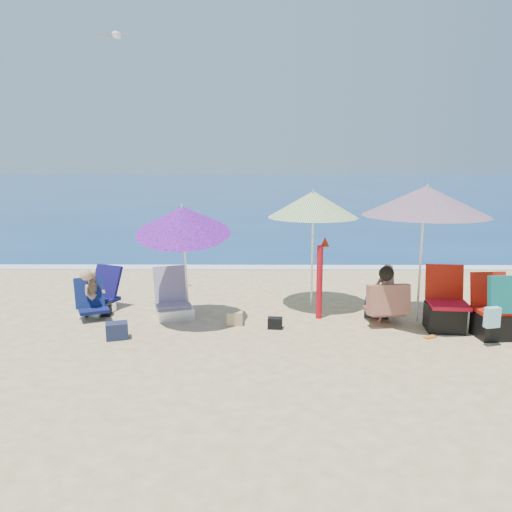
{
  "coord_description": "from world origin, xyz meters",
  "views": [
    {
      "loc": [
        -0.24,
        -7.25,
        2.68
      ],
      "look_at": [
        -0.3,
        1.0,
        1.1
      ],
      "focal_mm": 35.5,
      "sensor_mm": 36.0,
      "label": 1
    }
  ],
  "objects_px": {
    "person_left": "(93,295)",
    "chair_rainbow": "(173,304)",
    "umbrella_striped": "(313,204)",
    "furled_umbrella": "(321,274)",
    "chair_navy": "(98,300)",
    "seagull": "(116,35)",
    "person_center": "(386,296)",
    "camp_chair_right": "(495,315)",
    "umbrella_blue": "(183,220)",
    "camp_chair_left": "(445,311)",
    "umbrella_turquoise": "(426,201)"
  },
  "relations": [
    {
      "from": "person_left",
      "to": "chair_rainbow",
      "type": "bearing_deg",
      "value": 3.83
    },
    {
      "from": "umbrella_striped",
      "to": "furled_umbrella",
      "type": "bearing_deg",
      "value": -82.72
    },
    {
      "from": "chair_navy",
      "to": "seagull",
      "type": "relative_size",
      "value": 1.46
    },
    {
      "from": "chair_rainbow",
      "to": "person_center",
      "type": "xyz_separation_m",
      "value": [
        3.57,
        -0.42,
        0.27
      ]
    },
    {
      "from": "chair_navy",
      "to": "furled_umbrella",
      "type": "bearing_deg",
      "value": -5.48
    },
    {
      "from": "umbrella_striped",
      "to": "person_center",
      "type": "relative_size",
      "value": 2.16
    },
    {
      "from": "chair_rainbow",
      "to": "umbrella_striped",
      "type": "bearing_deg",
      "value": 12.79
    },
    {
      "from": "chair_navy",
      "to": "camp_chair_right",
      "type": "relative_size",
      "value": 0.89
    },
    {
      "from": "umbrella_blue",
      "to": "camp_chair_left",
      "type": "bearing_deg",
      "value": -3.66
    },
    {
      "from": "chair_rainbow",
      "to": "camp_chair_right",
      "type": "xyz_separation_m",
      "value": [
        5.06,
        -1.07,
        0.15
      ]
    },
    {
      "from": "umbrella_turquoise",
      "to": "person_center",
      "type": "xyz_separation_m",
      "value": [
        -0.55,
        -0.02,
        -1.55
      ]
    },
    {
      "from": "chair_rainbow",
      "to": "person_left",
      "type": "bearing_deg",
      "value": -176.17
    },
    {
      "from": "chair_navy",
      "to": "camp_chair_left",
      "type": "bearing_deg",
      "value": -9.5
    },
    {
      "from": "umbrella_turquoise",
      "to": "camp_chair_left",
      "type": "height_order",
      "value": "umbrella_turquoise"
    },
    {
      "from": "person_left",
      "to": "umbrella_blue",
      "type": "bearing_deg",
      "value": -11.47
    },
    {
      "from": "chair_rainbow",
      "to": "camp_chair_right",
      "type": "bearing_deg",
      "value": -11.96
    },
    {
      "from": "umbrella_turquoise",
      "to": "chair_rainbow",
      "type": "bearing_deg",
      "value": 174.47
    },
    {
      "from": "camp_chair_right",
      "to": "person_center",
      "type": "bearing_deg",
      "value": 156.36
    },
    {
      "from": "chair_rainbow",
      "to": "person_center",
      "type": "bearing_deg",
      "value": -6.71
    },
    {
      "from": "umbrella_striped",
      "to": "furled_umbrella",
      "type": "distance_m",
      "value": 1.3
    },
    {
      "from": "furled_umbrella",
      "to": "umbrella_blue",
      "type": "bearing_deg",
      "value": -171.62
    },
    {
      "from": "person_center",
      "to": "umbrella_blue",
      "type": "bearing_deg",
      "value": -179.99
    },
    {
      "from": "camp_chair_left",
      "to": "seagull",
      "type": "height_order",
      "value": "seagull"
    },
    {
      "from": "umbrella_turquoise",
      "to": "camp_chair_right",
      "type": "height_order",
      "value": "umbrella_turquoise"
    },
    {
      "from": "furled_umbrella",
      "to": "camp_chair_left",
      "type": "height_order",
      "value": "furled_umbrella"
    },
    {
      "from": "chair_navy",
      "to": "person_left",
      "type": "xyz_separation_m",
      "value": [
        0.04,
        -0.38,
        0.19
      ]
    },
    {
      "from": "camp_chair_left",
      "to": "camp_chair_right",
      "type": "bearing_deg",
      "value": -31.92
    },
    {
      "from": "seagull",
      "to": "furled_umbrella",
      "type": "bearing_deg",
      "value": -19.08
    },
    {
      "from": "furled_umbrella",
      "to": "person_left",
      "type": "height_order",
      "value": "furled_umbrella"
    },
    {
      "from": "seagull",
      "to": "person_left",
      "type": "bearing_deg",
      "value": -102.62
    },
    {
      "from": "chair_navy",
      "to": "camp_chair_left",
      "type": "xyz_separation_m",
      "value": [
        5.84,
        -0.98,
        0.1
      ]
    },
    {
      "from": "person_center",
      "to": "umbrella_striped",
      "type": "bearing_deg",
      "value": 139.15
    },
    {
      "from": "umbrella_blue",
      "to": "seagull",
      "type": "relative_size",
      "value": 3.38
    },
    {
      "from": "furled_umbrella",
      "to": "person_center",
      "type": "height_order",
      "value": "furled_umbrella"
    },
    {
      "from": "furled_umbrella",
      "to": "person_left",
      "type": "distance_m",
      "value": 3.9
    },
    {
      "from": "furled_umbrella",
      "to": "umbrella_turquoise",
      "type": "bearing_deg",
      "value": -11.06
    },
    {
      "from": "chair_navy",
      "to": "chair_rainbow",
      "type": "height_order",
      "value": "chair_rainbow"
    },
    {
      "from": "chair_navy",
      "to": "seagull",
      "type": "bearing_deg",
      "value": 70.03
    },
    {
      "from": "seagull",
      "to": "chair_rainbow",
      "type": "bearing_deg",
      "value": -47.08
    },
    {
      "from": "furled_umbrella",
      "to": "chair_navy",
      "type": "distance_m",
      "value": 3.98
    },
    {
      "from": "furled_umbrella",
      "to": "seagull",
      "type": "xyz_separation_m",
      "value": [
        -3.61,
        1.25,
        4.1
      ]
    },
    {
      "from": "umbrella_blue",
      "to": "chair_navy",
      "type": "xyz_separation_m",
      "value": [
        -1.66,
        0.71,
        -1.52
      ]
    },
    {
      "from": "umbrella_blue",
      "to": "seagull",
      "type": "distance_m",
      "value": 3.76
    },
    {
      "from": "furled_umbrella",
      "to": "chair_rainbow",
      "type": "relative_size",
      "value": 1.54
    },
    {
      "from": "seagull",
      "to": "camp_chair_left",
      "type": "bearing_deg",
      "value": -18.5
    },
    {
      "from": "camp_chair_left",
      "to": "person_center",
      "type": "xyz_separation_m",
      "value": [
        -0.87,
        0.27,
        0.18
      ]
    },
    {
      "from": "chair_rainbow",
      "to": "person_left",
      "type": "xyz_separation_m",
      "value": [
        -1.36,
        -0.09,
        0.18
      ]
    },
    {
      "from": "chair_navy",
      "to": "seagull",
      "type": "height_order",
      "value": "seagull"
    },
    {
      "from": "umbrella_blue",
      "to": "chair_navy",
      "type": "distance_m",
      "value": 2.36
    },
    {
      "from": "furled_umbrella",
      "to": "person_center",
      "type": "bearing_deg",
      "value": -17.68
    }
  ]
}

